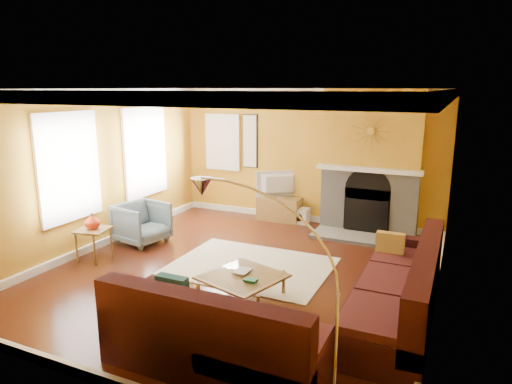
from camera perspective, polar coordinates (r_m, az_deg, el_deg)
The scene contains 27 objects.
floor at distance 7.03m, azimuth -1.88°, elevation -9.93°, with size 5.50×6.00×0.02m, color #582412.
ceiling at distance 6.47m, azimuth -2.06°, elevation 12.84°, with size 5.50×6.00×0.02m, color white.
wall_back at distance 9.37m, azimuth 6.29°, elevation 4.46°, with size 5.50×0.02×2.70m, color gold.
wall_front at distance 4.24m, azimuth -20.52°, elevation -6.78°, with size 5.50×0.02×2.70m, color gold.
wall_left at distance 8.21m, azimuth -19.50°, elevation 2.59°, with size 0.02×6.00×2.70m, color gold.
wall_right at distance 5.95m, azimuth 22.57°, elevation -1.38°, with size 0.02×6.00×2.70m, color gold.
baseboard at distance 7.00m, azimuth -1.88°, elevation -9.40°, with size 5.50×6.00×0.12m, color white, non-canonical shape.
crown_molding at distance 6.47m, azimuth -2.05°, elevation 12.22°, with size 5.50×6.00×0.12m, color white, non-canonical shape.
window_left_near at distance 9.13m, azimuth -13.75°, elevation 4.89°, with size 0.06×1.22×1.72m, color white.
window_left_far at distance 7.74m, azimuth -22.43°, elevation 2.89°, with size 0.06×1.22×1.72m, color white.
window_back at distance 10.05m, azimuth -4.17°, elevation 6.23°, with size 0.82×0.06×1.22m, color white.
wall_art at distance 9.76m, azimuth -0.77°, elevation 6.36°, with size 0.34×0.04×1.14m, color white.
fireplace at distance 8.84m, azimuth 14.21°, elevation 3.63°, with size 1.80×0.40×2.70m, color gray, non-canonical shape.
mantel at distance 8.62m, azimuth 13.87°, elevation 2.75°, with size 1.92×0.22×0.08m, color white.
hearth at distance 8.62m, azimuth 13.04°, elevation -5.59°, with size 1.80×0.70×0.06m, color gray.
sunburst at distance 8.54m, azimuth 14.14°, elevation 7.38°, with size 0.70×0.04×0.70m, color olive, non-canonical shape.
rug at distance 7.18m, azimuth -0.67°, elevation -9.25°, with size 2.40×1.80×0.02m, color beige.
sectional_sofa at distance 5.65m, azimuth 5.58°, elevation -10.83°, with size 3.00×3.62×0.90m, color #371112, non-canonical shape.
coffee_table at distance 6.04m, azimuth -1.71°, elevation -11.91°, with size 0.92×0.92×0.36m, color white, non-canonical shape.
media_console at distance 9.54m, azimuth 2.92°, elevation -2.10°, with size 0.90×0.40×0.49m, color olive.
tv at distance 9.42m, azimuth 2.96°, elevation 0.94°, with size 0.94×0.12×0.54m, color black.
subwoofer at distance 9.40m, azimuth 5.66°, elevation -2.96°, with size 0.30×0.30×0.30m, color white.
armchair at distance 8.38m, azimuth -14.08°, elevation -3.78°, with size 0.78×0.80×0.73m, color slate.
side_table at distance 7.82m, azimuth -19.58°, elevation -6.17°, with size 0.47×0.47×0.52m, color olive, non-canonical shape.
vase at distance 7.71m, azimuth -19.79°, elevation -3.44°, with size 0.25×0.25×0.26m, color #EA3C16.
book at distance 6.10m, azimuth -2.52°, elevation -9.70°, with size 0.19×0.25×0.02m, color white.
arc_lamp at distance 3.81m, azimuth 2.01°, elevation -13.97°, with size 1.28×0.36×1.99m, color silver, non-canonical shape.
Camera 1 is at (2.89, -5.79, 2.72)m, focal length 32.00 mm.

